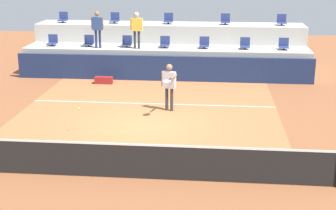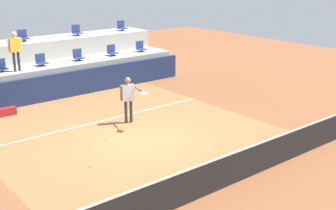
{
  "view_description": "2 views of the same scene",
  "coord_description": "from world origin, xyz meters",
  "px_view_note": "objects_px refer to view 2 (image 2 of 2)",
  "views": [
    {
      "loc": [
        2.25,
        -14.95,
        5.24
      ],
      "look_at": [
        0.87,
        -0.69,
        0.91
      ],
      "focal_mm": 52.69,
      "sensor_mm": 36.0,
      "label": 1
    },
    {
      "loc": [
        -7.78,
        -10.98,
        5.43
      ],
      "look_at": [
        0.55,
        -0.77,
        1.28
      ],
      "focal_mm": 47.54,
      "sensor_mm": 36.0,
      "label": 2
    }
  ],
  "objects_px": {
    "spectator_in_white": "(15,48)",
    "equipment_bag": "(6,112)",
    "tennis_ball": "(107,139)",
    "tennis_player": "(129,95)",
    "stadium_chair_upper_far_right": "(122,27)",
    "stadium_chair_upper_center": "(23,36)",
    "stadium_chair_upper_right": "(77,31)",
    "stadium_chair_lower_far_right": "(141,47)",
    "stadium_chair_lower_mid_left": "(1,66)",
    "stadium_chair_lower_mid_right": "(78,56)",
    "stadium_chair_lower_center": "(41,61)",
    "stadium_chair_lower_right": "(112,51)"
  },
  "relations": [
    {
      "from": "tennis_ball",
      "to": "tennis_player",
      "type": "bearing_deg",
      "value": 45.78
    },
    {
      "from": "stadium_chair_upper_center",
      "to": "spectator_in_white",
      "type": "xyz_separation_m",
      "value": [
        -1.22,
        -2.18,
        -0.09
      ]
    },
    {
      "from": "stadium_chair_lower_far_right",
      "to": "stadium_chair_upper_right",
      "type": "distance_m",
      "value": 3.27
    },
    {
      "from": "stadium_chair_lower_center",
      "to": "equipment_bag",
      "type": "xyz_separation_m",
      "value": [
        -2.43,
        -2.01,
        -1.31
      ]
    },
    {
      "from": "stadium_chair_upper_center",
      "to": "tennis_ball",
      "type": "bearing_deg",
      "value": -100.08
    },
    {
      "from": "stadium_chair_lower_far_right",
      "to": "stadium_chair_upper_far_right",
      "type": "relative_size",
      "value": 1.0
    },
    {
      "from": "tennis_player",
      "to": "tennis_ball",
      "type": "relative_size",
      "value": 24.74
    },
    {
      "from": "spectator_in_white",
      "to": "stadium_chair_lower_mid_left",
      "type": "bearing_deg",
      "value": 143.83
    },
    {
      "from": "tennis_player",
      "to": "equipment_bag",
      "type": "distance_m",
      "value": 4.88
    },
    {
      "from": "equipment_bag",
      "to": "tennis_player",
      "type": "bearing_deg",
      "value": -48.8
    },
    {
      "from": "stadium_chair_lower_mid_left",
      "to": "stadium_chair_lower_mid_right",
      "type": "height_order",
      "value": "same"
    },
    {
      "from": "stadium_chair_upper_right",
      "to": "tennis_ball",
      "type": "distance_m",
      "value": 11.09
    },
    {
      "from": "stadium_chair_lower_mid_right",
      "to": "equipment_bag",
      "type": "xyz_separation_m",
      "value": [
        -4.23,
        -2.01,
        -1.31
      ]
    },
    {
      "from": "stadium_chair_lower_far_right",
      "to": "tennis_ball",
      "type": "height_order",
      "value": "stadium_chair_lower_far_right"
    },
    {
      "from": "tennis_ball",
      "to": "equipment_bag",
      "type": "xyz_separation_m",
      "value": [
        -0.65,
        6.2,
        -0.65
      ]
    },
    {
      "from": "stadium_chair_upper_right",
      "to": "tennis_player",
      "type": "height_order",
      "value": "stadium_chair_upper_right"
    },
    {
      "from": "stadium_chair_upper_far_right",
      "to": "tennis_player",
      "type": "height_order",
      "value": "stadium_chair_upper_far_right"
    },
    {
      "from": "stadium_chair_lower_center",
      "to": "tennis_player",
      "type": "relative_size",
      "value": 0.31
    },
    {
      "from": "stadium_chair_lower_center",
      "to": "tennis_ball",
      "type": "distance_m",
      "value": 8.43
    },
    {
      "from": "stadium_chair_upper_right",
      "to": "stadium_chair_upper_center",
      "type": "bearing_deg",
      "value": 180.0
    },
    {
      "from": "stadium_chair_lower_center",
      "to": "tennis_player",
      "type": "xyz_separation_m",
      "value": [
        0.73,
        -5.62,
        -0.44
      ]
    },
    {
      "from": "tennis_player",
      "to": "equipment_bag",
      "type": "relative_size",
      "value": 2.21
    },
    {
      "from": "stadium_chair_upper_right",
      "to": "tennis_ball",
      "type": "bearing_deg",
      "value": -114.35
    },
    {
      "from": "stadium_chair_lower_center",
      "to": "tennis_ball",
      "type": "relative_size",
      "value": 7.65
    },
    {
      "from": "stadium_chair_upper_far_right",
      "to": "tennis_ball",
      "type": "relative_size",
      "value": 7.65
    },
    {
      "from": "stadium_chair_upper_right",
      "to": "tennis_ball",
      "type": "height_order",
      "value": "stadium_chair_upper_right"
    },
    {
      "from": "stadium_chair_lower_far_right",
      "to": "stadium_chair_upper_far_right",
      "type": "bearing_deg",
      "value": 87.72
    },
    {
      "from": "stadium_chair_lower_mid_right",
      "to": "spectator_in_white",
      "type": "bearing_deg",
      "value": -172.76
    },
    {
      "from": "stadium_chair_lower_right",
      "to": "stadium_chair_upper_center",
      "type": "distance_m",
      "value": 4.14
    },
    {
      "from": "spectator_in_white",
      "to": "equipment_bag",
      "type": "xyz_separation_m",
      "value": [
        -1.21,
        -1.63,
        -2.08
      ]
    },
    {
      "from": "stadium_chair_lower_mid_left",
      "to": "stadium_chair_lower_far_right",
      "type": "distance_m",
      "value": 7.09
    },
    {
      "from": "stadium_chair_upper_center",
      "to": "stadium_chair_upper_right",
      "type": "height_order",
      "value": "same"
    },
    {
      "from": "stadium_chair_lower_right",
      "to": "stadium_chair_lower_far_right",
      "type": "relative_size",
      "value": 1.0
    },
    {
      "from": "stadium_chair_lower_far_right",
      "to": "spectator_in_white",
      "type": "relative_size",
      "value": 0.32
    },
    {
      "from": "tennis_player",
      "to": "equipment_bag",
      "type": "xyz_separation_m",
      "value": [
        -3.16,
        3.61,
        -0.88
      ]
    },
    {
      "from": "tennis_player",
      "to": "spectator_in_white",
      "type": "bearing_deg",
      "value": 110.46
    },
    {
      "from": "stadium_chair_upper_center",
      "to": "equipment_bag",
      "type": "bearing_deg",
      "value": -122.47
    },
    {
      "from": "stadium_chair_upper_right",
      "to": "stadium_chair_lower_center",
      "type": "bearing_deg",
      "value": -146.73
    },
    {
      "from": "stadium_chair_lower_mid_right",
      "to": "tennis_ball",
      "type": "bearing_deg",
      "value": -113.57
    },
    {
      "from": "stadium_chair_lower_center",
      "to": "stadium_chair_upper_far_right",
      "type": "bearing_deg",
      "value": 18.41
    },
    {
      "from": "stadium_chair_lower_mid_right",
      "to": "stadium_chair_upper_center",
      "type": "distance_m",
      "value": 2.69
    },
    {
      "from": "spectator_in_white",
      "to": "stadium_chair_upper_center",
      "type": "bearing_deg",
      "value": 60.85
    },
    {
      "from": "stadium_chair_upper_right",
      "to": "stadium_chair_upper_far_right",
      "type": "bearing_deg",
      "value": 0.0
    },
    {
      "from": "stadium_chair_lower_center",
      "to": "stadium_chair_upper_far_right",
      "type": "xyz_separation_m",
      "value": [
        5.41,
        1.8,
        0.85
      ]
    },
    {
      "from": "stadium_chair_lower_mid_left",
      "to": "tennis_ball",
      "type": "bearing_deg",
      "value": -90.25
    },
    {
      "from": "tennis_ball",
      "to": "stadium_chair_lower_far_right",
      "type": "bearing_deg",
      "value": 49.05
    },
    {
      "from": "stadium_chair_lower_mid_left",
      "to": "stadium_chair_lower_center",
      "type": "height_order",
      "value": "same"
    },
    {
      "from": "stadium_chair_upper_right",
      "to": "equipment_bag",
      "type": "xyz_separation_m",
      "value": [
        -5.17,
        -3.81,
        -2.16
      ]
    },
    {
      "from": "tennis_player",
      "to": "stadium_chair_upper_far_right",
      "type": "bearing_deg",
      "value": 57.78
    },
    {
      "from": "stadium_chair_lower_mid_left",
      "to": "equipment_bag",
      "type": "relative_size",
      "value": 0.68
    }
  ]
}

